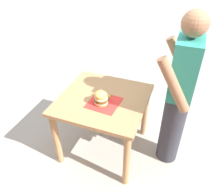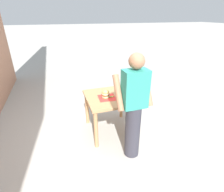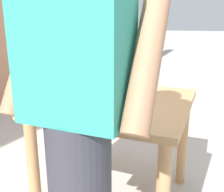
{
  "view_description": "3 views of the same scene",
  "coord_description": "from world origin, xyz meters",
  "px_view_note": "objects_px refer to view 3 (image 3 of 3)",
  "views": [
    {
      "loc": [
        1.7,
        0.74,
        2.13
      ],
      "look_at": [
        0.0,
        0.1,
        0.8
      ],
      "focal_mm": 35.0,
      "sensor_mm": 36.0,
      "label": 1
    },
    {
      "loc": [
        0.9,
        2.79,
        2.14
      ],
      "look_at": [
        0.0,
        0.1,
        0.8
      ],
      "focal_mm": 28.0,
      "sensor_mm": 36.0,
      "label": 2
    },
    {
      "loc": [
        -0.56,
        1.5,
        1.23
      ],
      "look_at": [
        0.0,
        0.1,
        0.8
      ],
      "focal_mm": 42.0,
      "sensor_mm": 36.0,
      "label": 3
    }
  ],
  "objects_px": {
    "sandwich": "(103,87)",
    "diner_across_table": "(78,123)",
    "pickle_spear": "(115,100)",
    "patio_table": "(118,119)"
  },
  "relations": [
    {
      "from": "sandwich",
      "to": "pickle_spear",
      "type": "height_order",
      "value": "sandwich"
    },
    {
      "from": "patio_table",
      "to": "pickle_spear",
      "type": "bearing_deg",
      "value": 95.78
    },
    {
      "from": "sandwich",
      "to": "diner_across_table",
      "type": "bearing_deg",
      "value": 107.3
    },
    {
      "from": "patio_table",
      "to": "pickle_spear",
      "type": "xyz_separation_m",
      "value": [
        -0.01,
        0.06,
        0.15
      ]
    },
    {
      "from": "pickle_spear",
      "to": "diner_across_table",
      "type": "relative_size",
      "value": 0.05
    },
    {
      "from": "sandwich",
      "to": "diner_across_table",
      "type": "relative_size",
      "value": 0.11
    },
    {
      "from": "diner_across_table",
      "to": "patio_table",
      "type": "bearing_deg",
      "value": -80.26
    },
    {
      "from": "sandwich",
      "to": "diner_across_table",
      "type": "distance_m",
      "value": 0.76
    },
    {
      "from": "pickle_spear",
      "to": "diner_across_table",
      "type": "height_order",
      "value": "diner_across_table"
    },
    {
      "from": "sandwich",
      "to": "pickle_spear",
      "type": "distance_m",
      "value": 0.13
    }
  ]
}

